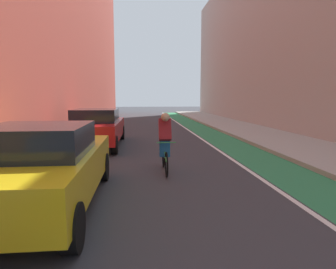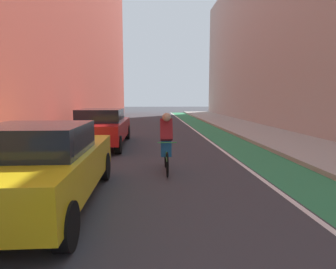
% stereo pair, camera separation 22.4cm
% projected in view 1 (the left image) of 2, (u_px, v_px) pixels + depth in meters
% --- Properties ---
extents(ground_plane, '(97.00, 97.00, 0.00)m').
position_uv_depth(ground_plane, '(159.00, 138.00, 14.21)').
color(ground_plane, '#38383D').
extents(bike_lane_paint, '(1.60, 44.09, 0.00)m').
position_uv_depth(bike_lane_paint, '(208.00, 133.00, 16.46)').
color(bike_lane_paint, '#2D8451').
rests_on(bike_lane_paint, ground).
extents(lane_divider_stripe, '(0.12, 44.09, 0.00)m').
position_uv_depth(lane_divider_stripe, '(193.00, 133.00, 16.37)').
color(lane_divider_stripe, white).
rests_on(lane_divider_stripe, ground).
extents(sidewalk_right, '(3.33, 44.09, 0.14)m').
position_uv_depth(sidewalk_right, '(250.00, 131.00, 16.69)').
color(sidewalk_right, '#A8A59E').
rests_on(sidewalk_right, ground).
extents(building_facade_right, '(2.40, 40.09, 12.98)m').
position_uv_depth(building_facade_right, '(286.00, 25.00, 18.12)').
color(building_facade_right, '#B2ADA3').
rests_on(building_facade_right, ground).
extents(parked_sedan_yellow_cab, '(1.97, 4.41, 1.53)m').
position_uv_depth(parked_sedan_yellow_cab, '(42.00, 166.00, 5.16)').
color(parked_sedan_yellow_cab, yellow).
rests_on(parked_sedan_yellow_cab, ground).
extents(parked_sedan_red, '(1.99, 4.82, 1.53)m').
position_uv_depth(parked_sedan_red, '(97.00, 127.00, 11.84)').
color(parked_sedan_red, red).
rests_on(parked_sedan_red, ground).
extents(cyclist_trailing, '(0.48, 1.69, 1.60)m').
position_uv_depth(cyclist_trailing, '(165.00, 141.00, 7.72)').
color(cyclist_trailing, black).
rests_on(cyclist_trailing, ground).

